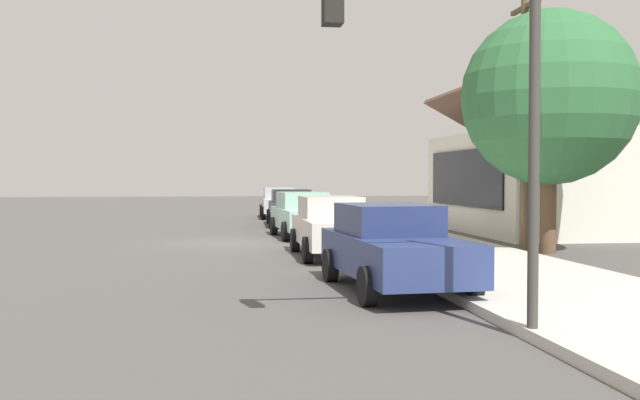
% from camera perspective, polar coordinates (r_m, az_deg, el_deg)
% --- Properties ---
extents(ground_plane, '(120.00, 120.00, 0.00)m').
position_cam_1_polar(ground_plane, '(23.40, -7.14, -3.39)').
color(ground_plane, '#4C4947').
extents(sidewalk_curb, '(60.00, 4.20, 0.16)m').
position_cam_1_polar(sidewalk_curb, '(24.14, 6.29, -3.04)').
color(sidewalk_curb, beige).
rests_on(sidewalk_curb, ground).
extents(car_silver, '(4.59, 2.09, 1.59)m').
position_cam_1_polar(car_silver, '(37.91, -3.25, -0.19)').
color(car_silver, silver).
rests_on(car_silver, ground).
extents(car_charcoal, '(4.92, 2.24, 1.59)m').
position_cam_1_polar(car_charcoal, '(31.88, -2.29, -0.55)').
color(car_charcoal, '#2D3035').
rests_on(car_charcoal, ground).
extents(car_seafoam, '(4.66, 2.20, 1.59)m').
position_cam_1_polar(car_seafoam, '(25.35, -1.29, -1.14)').
color(car_seafoam, '#9ED1BC').
rests_on(car_seafoam, ground).
extents(car_ivory, '(4.58, 1.94, 1.59)m').
position_cam_1_polar(car_ivory, '(19.21, 0.97, -2.06)').
color(car_ivory, silver).
rests_on(car_ivory, ground).
extents(car_navy, '(4.73, 2.22, 1.59)m').
position_cam_1_polar(car_navy, '(13.46, 5.76, -3.68)').
color(car_navy, navy).
rests_on(car_navy, ground).
extents(storefront_building, '(10.13, 6.48, 5.58)m').
position_cam_1_polar(storefront_building, '(29.02, 17.13, 1.57)').
color(storefront_building, silver).
rests_on(storefront_building, ground).
extents(shade_tree, '(4.82, 4.82, 6.71)m').
position_cam_1_polar(shade_tree, '(20.98, 17.70, 7.68)').
color(shade_tree, brown).
rests_on(shade_tree, ground).
extents(traffic_light_main, '(0.37, 2.79, 5.20)m').
position_cam_1_polar(traffic_light_main, '(9.30, 10.57, 10.41)').
color(traffic_light_main, '#383833').
rests_on(traffic_light_main, ground).
extents(utility_pole_wooden, '(1.80, 0.24, 7.50)m').
position_cam_1_polar(utility_pole_wooden, '(21.23, 15.89, 6.65)').
color(utility_pole_wooden, brown).
rests_on(utility_pole_wooden, ground).
extents(fire_hydrant_red, '(0.22, 0.22, 0.71)m').
position_cam_1_polar(fire_hydrant_red, '(26.47, 1.88, -1.71)').
color(fire_hydrant_red, red).
rests_on(fire_hydrant_red, sidewalk_curb).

